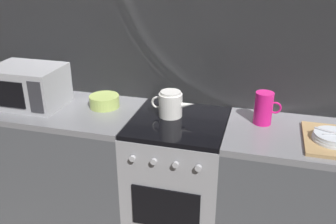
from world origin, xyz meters
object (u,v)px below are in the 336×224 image
Objects in this scene: mixing_bowl at (104,101)px; dish_pile at (332,139)px; kettle at (171,104)px; pitcher at (264,108)px; microwave at (28,86)px; stove_unit at (178,181)px.

dish_pile is (1.42, -0.14, -0.02)m from mixing_bowl.
mixing_bowl is at bearing 176.81° from kettle.
kettle reaches higher than mixing_bowl.
pitcher reaches higher than kettle.
microwave is 1.15× the size of dish_pile.
mixing_bowl is (0.50, 0.10, -0.10)m from microwave.
mixing_bowl is at bearing 171.09° from stove_unit.
kettle is 1.42× the size of pitcher.
stove_unit is 0.73m from mixing_bowl.
mixing_bowl is at bearing 10.97° from microwave.
stove_unit is at bearing -168.75° from pitcher.
stove_unit is at bearing 0.76° from microwave.
kettle is (-0.07, 0.06, 0.53)m from stove_unit.
dish_pile is (0.38, -0.16, -0.08)m from pitcher.
kettle is 0.57m from pitcher.
pitcher is at bearing 4.29° from kettle.
stove_unit is 1.01m from dish_pile.
kettle is (0.97, 0.07, -0.05)m from microwave.
mixing_bowl is 0.50× the size of dish_pile.
mixing_bowl is 1.00× the size of pitcher.
dish_pile is at bearing -22.40° from pitcher.
dish_pile is at bearing -1.28° from microwave.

